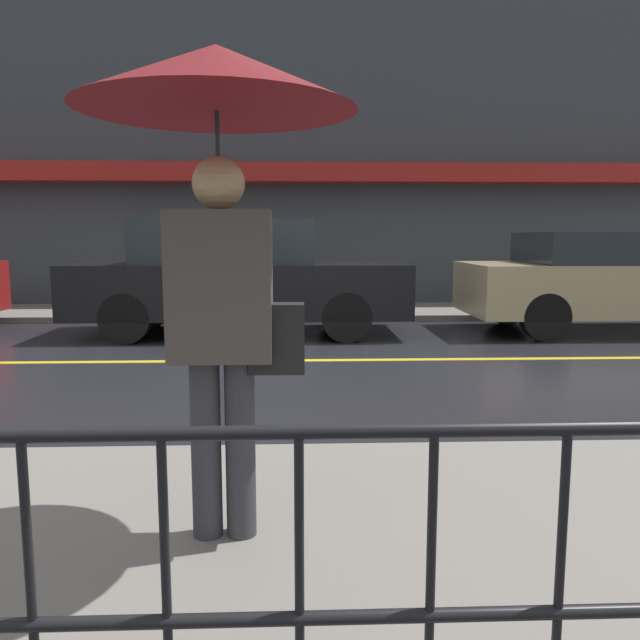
{
  "coord_description": "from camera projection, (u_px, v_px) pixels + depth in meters",
  "views": [
    {
      "loc": [
        0.32,
        -7.05,
        1.43
      ],
      "look_at": [
        0.53,
        -1.59,
        0.69
      ],
      "focal_mm": 35.0,
      "sensor_mm": 36.0,
      "label": 1
    }
  ],
  "objects": [
    {
      "name": "sidewalk_near",
      "position": [
        223.0,
        560.0,
        2.67
      ],
      "size": [
        28.0,
        2.68,
        0.1
      ],
      "color": "slate",
      "rests_on": "ground_plane"
    },
    {
      "name": "sidewalk_far",
      "position": [
        278.0,
        312.0,
        11.33
      ],
      "size": [
        28.0,
        2.06,
        0.1
      ],
      "color": "slate",
      "rests_on": "ground_plane"
    },
    {
      "name": "car_tan",
      "position": [
        615.0,
        281.0,
        9.24
      ],
      "size": [
        4.46,
        1.8,
        1.48
      ],
      "color": "tan",
      "rests_on": "ground_plane"
    },
    {
      "name": "lane_marking",
      "position": [
        269.0,
        361.0,
        7.16
      ],
      "size": [
        25.2,
        0.12,
        0.01
      ],
      "color": "gold",
      "rests_on": "ground_plane"
    },
    {
      "name": "building_storefront",
      "position": [
        279.0,
        140.0,
        12.04
      ],
      "size": [
        28.0,
        0.85,
        6.6
      ],
      "color": "#383D42",
      "rests_on": "ground_plane"
    },
    {
      "name": "railing_foreground",
      "position": [
        165.0,
        558.0,
        1.5
      ],
      "size": [
        12.0,
        0.04,
        0.88
      ],
      "color": "black",
      "rests_on": "sidewalk_near"
    },
    {
      "name": "pedestrian",
      "position": [
        218.0,
        141.0,
        2.56
      ],
      "size": [
        1.16,
        1.16,
        2.09
      ],
      "rotation": [
        0.0,
        0.0,
        3.14
      ],
      "color": "#333338",
      "rests_on": "sidewalk_near"
    },
    {
      "name": "car_black",
      "position": [
        238.0,
        277.0,
        9.02
      ],
      "size": [
        4.76,
        1.77,
        1.64
      ],
      "color": "black",
      "rests_on": "ground_plane"
    },
    {
      "name": "ground_plane",
      "position": [
        269.0,
        361.0,
        7.16
      ],
      "size": [
        80.0,
        80.0,
        0.0
      ],
      "primitive_type": "plane",
      "color": "black"
    }
  ]
}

